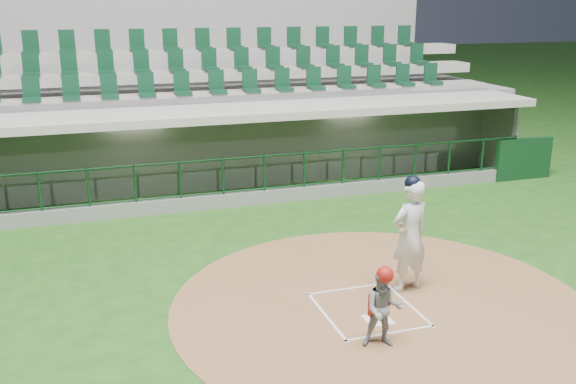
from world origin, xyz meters
TOP-DOWN VIEW (x-y plane):
  - ground at (0.00, 0.00)m, footprint 120.00×120.00m
  - dirt_circle at (0.30, -0.20)m, footprint 7.20×7.20m
  - home_plate at (0.00, -0.70)m, footprint 0.43×0.43m
  - batter_box_chalk at (0.00, -0.30)m, footprint 1.55×1.80m
  - dugout_structure at (0.02, 7.86)m, footprint 16.40×3.70m
  - seating_deck at (0.00, 10.91)m, footprint 17.00×6.72m
  - batter at (1.02, 0.23)m, footprint 0.95×0.96m
  - catcher at (-0.29, -1.43)m, footprint 0.70×0.62m

SIDE VIEW (x-z plane):
  - ground at x=0.00m, z-range 0.00..0.00m
  - dirt_circle at x=0.30m, z-range 0.00..0.01m
  - batter_box_chalk at x=0.00m, z-range 0.01..0.02m
  - home_plate at x=0.00m, z-range 0.01..0.03m
  - catcher at x=-0.29m, z-range 0.00..1.28m
  - dugout_structure at x=0.02m, z-range -0.55..2.45m
  - batter at x=1.02m, z-range 0.00..2.12m
  - seating_deck at x=0.00m, z-range -1.15..4.00m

